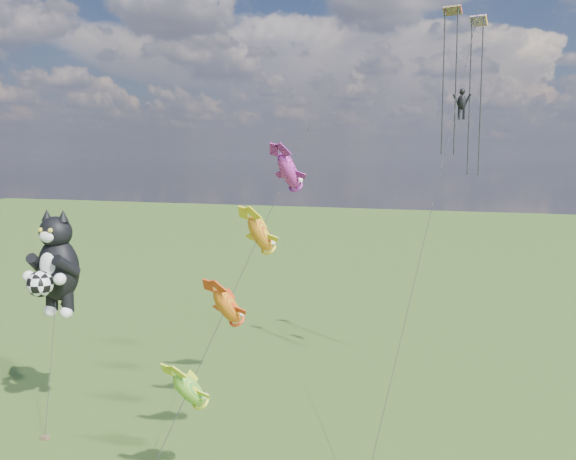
% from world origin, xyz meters
% --- Properties ---
extents(ground, '(300.00, 300.00, 0.00)m').
position_xyz_m(ground, '(0.00, 0.00, 0.00)').
color(ground, '#224210').
extents(cat_kite_rig, '(2.96, 4.31, 11.90)m').
position_xyz_m(cat_kite_rig, '(-3.09, 1.15, 8.92)').
color(cat_kite_rig, brown).
rests_on(cat_kite_rig, ground).
extents(fish_windsock_rig, '(2.87, 15.78, 16.65)m').
position_xyz_m(fish_windsock_rig, '(8.45, 0.87, 9.35)').
color(fish_windsock_rig, brown).
rests_on(fish_windsock_rig, ground).
extents(parafoil_rig, '(3.58, 17.39, 23.65)m').
position_xyz_m(parafoil_rig, '(17.36, 12.03, 18.41)').
color(parafoil_rig, brown).
rests_on(parafoil_rig, ground).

